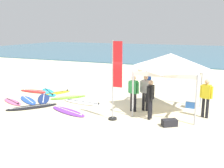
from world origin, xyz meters
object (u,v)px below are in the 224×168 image
(surfboard_red, at_px, (37,91))
(gear_bag_near_tent, at_px, (169,123))
(canopy_tent, at_px, (170,61))
(cooler_box, at_px, (191,104))
(surfboard_cyan, at_px, (49,92))
(person_yellow, at_px, (206,96))
(surfboard_lime, at_px, (69,97))
(surfboard_white, at_px, (83,102))
(person_blue, at_px, (148,84))
(person_grey, at_px, (145,90))
(surfboard_purple, at_px, (68,111))
(banner_flag, at_px, (115,84))
(surfboard_pink, at_px, (13,102))
(person_black, at_px, (150,97))
(surfboard_navy, at_px, (44,98))
(person_green, at_px, (133,91))
(surfboard_blue, at_px, (28,100))
(surfboard_black, at_px, (32,107))
(surfboard_yellow, at_px, (56,93))

(surfboard_red, distance_m, gear_bag_near_tent, 9.01)
(canopy_tent, height_order, cooler_box, canopy_tent)
(surfboard_cyan, relative_size, cooler_box, 4.26)
(person_yellow, bearing_deg, surfboard_lime, 176.06)
(surfboard_red, bearing_deg, surfboard_cyan, 7.61)
(surfboard_white, xyz_separation_m, gear_bag_near_tent, (4.83, -1.55, 0.10))
(person_blue, bearing_deg, surfboard_cyan, -176.52)
(surfboard_cyan, distance_m, person_grey, 6.53)
(surfboard_purple, distance_m, banner_flag, 2.88)
(surfboard_pink, xyz_separation_m, surfboard_cyan, (0.50, 2.50, -0.00))
(surfboard_red, relative_size, person_black, 1.43)
(canopy_tent, height_order, surfboard_purple, canopy_tent)
(person_grey, distance_m, cooler_box, 2.50)
(surfboard_pink, height_order, surfboard_navy, same)
(surfboard_navy, relative_size, cooler_box, 4.53)
(surfboard_cyan, height_order, person_grey, person_grey)
(surfboard_purple, bearing_deg, person_blue, 46.44)
(person_blue, xyz_separation_m, gear_bag_near_tent, (1.77, -3.04, -0.85))
(surfboard_pink, relative_size, person_green, 1.08)
(surfboard_purple, xyz_separation_m, surfboard_navy, (-2.51, 1.44, -0.00))
(surfboard_pink, xyz_separation_m, gear_bag_near_tent, (8.32, -0.17, 0.10))
(surfboard_blue, height_order, person_black, person_black)
(canopy_tent, height_order, surfboard_cyan, canopy_tent)
(surfboard_pink, distance_m, person_blue, 7.22)
(surfboard_navy, xyz_separation_m, person_blue, (5.46, 1.66, 0.95))
(person_green, height_order, person_black, same)
(surfboard_blue, xyz_separation_m, person_green, (5.85, 0.48, 0.95))
(surfboard_lime, xyz_separation_m, person_grey, (4.63, -0.57, 0.95))
(surfboard_black, xyz_separation_m, cooler_box, (7.26, 3.06, 0.16))
(surfboard_yellow, bearing_deg, banner_flag, -29.86)
(surfboard_yellow, height_order, surfboard_black, same)
(surfboard_pink, xyz_separation_m, person_blue, (6.56, 2.86, 0.95))
(surfboard_red, relative_size, person_blue, 1.43)
(surfboard_navy, distance_m, surfboard_red, 1.83)
(surfboard_black, bearing_deg, surfboard_yellow, 100.73)
(surfboard_yellow, relative_size, gear_bag_near_tent, 3.19)
(surfboard_pink, bearing_deg, surfboard_white, 21.57)
(canopy_tent, distance_m, banner_flag, 2.89)
(surfboard_blue, bearing_deg, surfboard_cyan, 90.80)
(person_grey, bearing_deg, person_black, -63.88)
(person_grey, xyz_separation_m, person_yellow, (2.69, 0.06, 0.00))
(person_yellow, bearing_deg, canopy_tent, 171.88)
(canopy_tent, xyz_separation_m, person_grey, (-1.05, -0.30, -1.40))
(surfboard_red, bearing_deg, person_black, -14.88)
(person_black, bearing_deg, surfboard_white, 165.04)
(person_grey, relative_size, person_yellow, 1.00)
(surfboard_black, relative_size, gear_bag_near_tent, 3.83)
(cooler_box, bearing_deg, surfboard_blue, -165.55)
(canopy_tent, bearing_deg, cooler_box, 48.82)
(canopy_tent, bearing_deg, person_black, -111.62)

